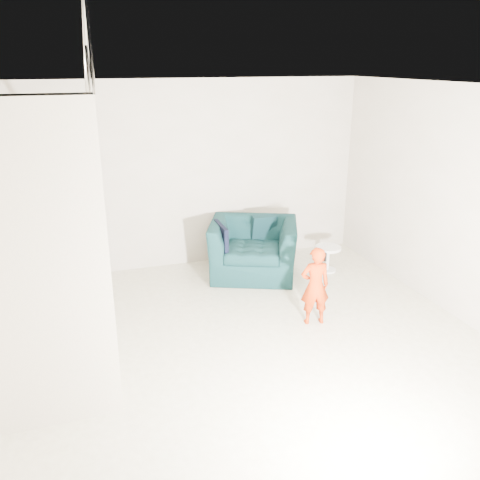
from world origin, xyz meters
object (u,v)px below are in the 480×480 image
toddler (315,286)px  staircase (53,275)px  armchair (253,248)px  side_table (328,255)px

toddler → staircase: size_ratio=0.26×
armchair → toddler: (0.18, -1.59, 0.08)m
staircase → toddler: bearing=-2.4°
toddler → side_table: (0.89, 1.35, -0.22)m
side_table → staircase: bearing=-161.6°
armchair → side_table: size_ratio=3.20×
armchair → side_table: armchair is taller
toddler → armchair: bearing=-74.5°
armchair → staircase: size_ratio=0.33×
armchair → side_table: bearing=10.3°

